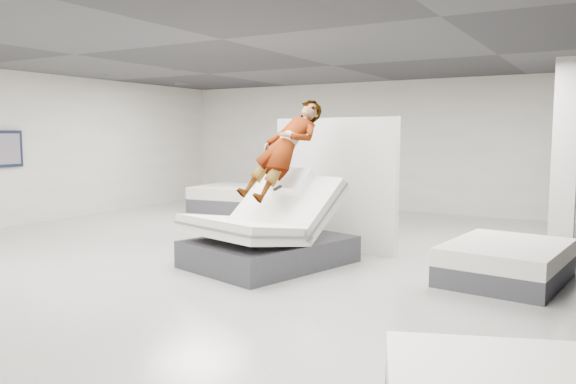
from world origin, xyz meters
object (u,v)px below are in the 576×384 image
at_px(remote, 278,188).
at_px(wall_poster, 1,149).
at_px(flat_bed_left_far, 243,199).
at_px(flat_bed_right_far, 506,262).
at_px(column, 565,152).
at_px(person, 284,169).
at_px(divider_panel, 334,184).
at_px(hero_bed, 268,236).

height_order(remote, wall_poster, wall_poster).
bearing_deg(flat_bed_left_far, flat_bed_right_far, -28.80).
bearing_deg(wall_poster, flat_bed_right_far, 4.63).
distance_m(remote, column, 5.32).
distance_m(remote, wall_poster, 6.60).
bearing_deg(person, divider_panel, 95.56).
height_order(hero_bed, wall_poster, wall_poster).
bearing_deg(divider_panel, remote, -82.94).
relative_size(person, divider_panel, 0.77).
relative_size(person, flat_bed_left_far, 0.77).
height_order(divider_panel, flat_bed_right_far, divider_panel).
relative_size(remote, divider_panel, 0.06).
height_order(hero_bed, flat_bed_left_far, hero_bed).
xyz_separation_m(flat_bed_left_far, column, (7.13, -0.47, 1.29)).
distance_m(person, flat_bed_right_far, 3.31).
height_order(flat_bed_right_far, column, column).
xyz_separation_m(hero_bed, wall_poster, (-6.38, 0.04, 1.18)).
xyz_separation_m(column, wall_poster, (-9.93, -4.00, 0.00)).
bearing_deg(wall_poster, hero_bed, -0.35).
bearing_deg(wall_poster, column, 21.93).
distance_m(divider_panel, wall_poster, 6.86).
distance_m(divider_panel, flat_bed_left_far, 4.91).
height_order(hero_bed, person, person).
relative_size(hero_bed, wall_poster, 2.69).
height_order(hero_bed, remote, hero_bed).
bearing_deg(hero_bed, person, 75.10).
height_order(person, column, column).
distance_m(flat_bed_right_far, wall_poster, 9.66).
bearing_deg(flat_bed_left_far, remote, -50.49).
height_order(remote, divider_panel, divider_panel).
bearing_deg(column, remote, -129.15).
xyz_separation_m(remote, column, (3.35, 4.11, 0.45)).
relative_size(person, column, 0.58).
xyz_separation_m(hero_bed, divider_panel, (0.29, 1.58, 0.66)).
bearing_deg(flat_bed_left_far, wall_poster, -122.15).
distance_m(column, wall_poster, 10.71).
height_order(flat_bed_left_far, wall_poster, wall_poster).
relative_size(hero_bed, remote, 18.22).
bearing_deg(divider_panel, wall_poster, -157.02).
bearing_deg(remote, column, 65.75).
height_order(hero_bed, flat_bed_right_far, hero_bed).
bearing_deg(column, divider_panel, -142.98).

